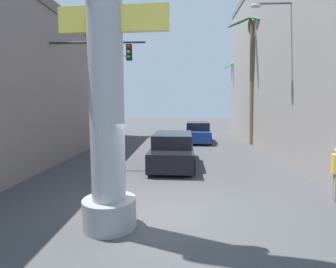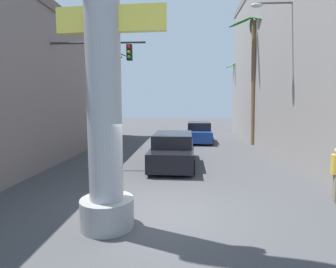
{
  "view_description": "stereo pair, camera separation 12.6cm",
  "coord_description": "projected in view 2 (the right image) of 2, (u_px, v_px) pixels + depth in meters",
  "views": [
    {
      "loc": [
        0.53,
        -6.91,
        2.94
      ],
      "look_at": [
        0.0,
        4.53,
        1.64
      ],
      "focal_mm": 28.0,
      "sensor_mm": 36.0,
      "label": 1
    },
    {
      "loc": [
        0.65,
        -6.91,
        2.94
      ],
      "look_at": [
        0.0,
        4.53,
        1.64
      ],
      "focal_mm": 28.0,
      "sensor_mm": 36.0,
      "label": 2
    }
  ],
  "objects": [
    {
      "name": "ground_plane",
      "position": [
        173.0,
        149.0,
        17.14
      ],
      "size": [
        84.64,
        84.64,
        0.0
      ],
      "primitive_type": "plane",
      "color": "#424244"
    },
    {
      "name": "pedestrian_far_left",
      "position": [
        106.0,
        128.0,
        21.16
      ],
      "size": [
        0.42,
        0.42,
        1.73
      ],
      "color": "#3F3833",
      "rests_on": "ground"
    },
    {
      "name": "palm_tree_far_left",
      "position": [
        112.0,
        82.0,
        24.04
      ],
      "size": [
        2.9,
        2.94,
        7.83
      ],
      "color": "brown",
      "rests_on": "ground"
    },
    {
      "name": "palm_tree_mid_right",
      "position": [
        253.0,
        69.0,
        19.02
      ],
      "size": [
        3.21,
        3.16,
        9.18
      ],
      "color": "brown",
      "rests_on": "ground"
    },
    {
      "name": "car_far",
      "position": [
        199.0,
        132.0,
        20.7
      ],
      "size": [
        2.15,
        4.8,
        1.56
      ],
      "color": "black",
      "rests_on": "ground"
    },
    {
      "name": "building_right",
      "position": [
        312.0,
        57.0,
        17.36
      ],
      "size": [
        6.71,
        20.15,
        12.17
      ],
      "color": "gray",
      "rests_on": "ground"
    },
    {
      "name": "building_left",
      "position": [
        8.0,
        87.0,
        14.7
      ],
      "size": [
        7.47,
        21.75,
        7.8
      ],
      "color": "slate",
      "rests_on": "ground"
    },
    {
      "name": "car_lead",
      "position": [
        173.0,
        150.0,
        12.74
      ],
      "size": [
        2.15,
        5.08,
        1.56
      ],
      "color": "black",
      "rests_on": "ground"
    },
    {
      "name": "palm_tree_near_left",
      "position": [
        5.0,
        41.0,
        9.5
      ],
      "size": [
        2.46,
        2.27,
        9.08
      ],
      "color": "brown",
      "rests_on": "ground"
    },
    {
      "name": "palm_tree_far_right",
      "position": [
        237.0,
        92.0,
        26.99
      ],
      "size": [
        2.48,
        2.54,
        7.32
      ],
      "color": "brown",
      "rests_on": "ground"
    },
    {
      "name": "neon_sign_pole",
      "position": [
        103.0,
        51.0,
        5.88
      ],
      "size": [
        2.83,
        1.27,
        9.42
      ],
      "color": "#9E9EA3",
      "rests_on": "ground"
    },
    {
      "name": "traffic_light_mast",
      "position": [
        73.0,
        79.0,
        12.25
      ],
      "size": [
        5.05,
        0.32,
        5.85
      ],
      "color": "#333333",
      "rests_on": "ground"
    },
    {
      "name": "street_lamp",
      "position": [
        286.0,
        68.0,
        12.94
      ],
      "size": [
        2.2,
        0.28,
        7.96
      ],
      "color": "#59595E",
      "rests_on": "ground"
    }
  ]
}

